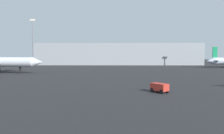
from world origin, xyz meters
name	(u,v)px	position (x,y,z in m)	size (l,w,h in m)	color
baggage_cart	(159,87)	(2.09, 21.32, 0.76)	(2.50, 2.69, 1.30)	red
light_mast_left	(33,40)	(-43.67, 89.92, 12.69)	(2.40, 0.50, 22.80)	slate
terminal_building	(118,54)	(-2.01, 117.83, 6.17)	(94.05, 27.38, 12.34)	#999EA3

